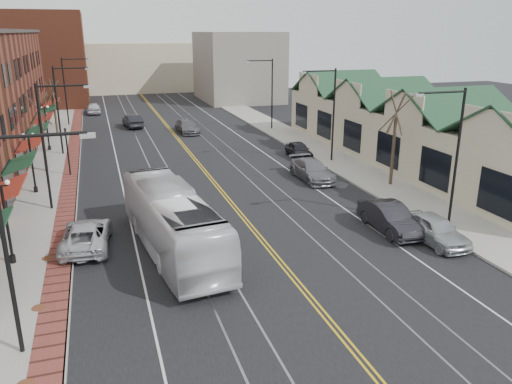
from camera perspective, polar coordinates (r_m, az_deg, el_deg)
ground at (r=22.04m, az=6.73°, el=-12.58°), size 160.00×160.00×0.00m
sidewalk_left at (r=38.98m, az=-22.65°, el=0.01°), size 4.00×120.00×0.15m
sidewalk_right at (r=43.71m, az=10.35°, el=2.97°), size 4.00×120.00×0.15m
building_right at (r=46.31m, az=17.12°, el=6.13°), size 8.00×36.00×4.60m
backdrop_left at (r=87.63m, az=-23.61°, el=13.78°), size 14.00×18.00×14.00m
backdrop_mid at (r=102.72m, az=-13.58°, el=13.74°), size 22.00×14.00×9.00m
backdrop_right at (r=85.56m, az=-2.10°, el=14.14°), size 12.00×16.00×11.00m
streetlight_l_0 at (r=18.46m, az=-25.71°, el=-3.28°), size 3.33×0.25×8.00m
streetlight_l_1 at (r=33.86m, az=-22.50°, el=6.16°), size 3.33×0.25×8.00m
streetlight_l_2 at (r=49.64m, az=-21.29°, el=9.65°), size 3.33×0.25×8.00m
streetlight_l_3 at (r=65.53m, az=-20.66°, el=11.46°), size 3.33×0.25×8.00m
streetlight_r_0 at (r=30.71m, az=21.50°, el=5.19°), size 3.33×0.25×8.00m
streetlight_r_1 at (r=44.06m, az=8.37°, el=9.76°), size 3.33×0.25×8.00m
streetlight_r_2 at (r=58.74m, az=1.43°, el=11.95°), size 3.33×0.25×8.00m
lamppost_l_1 at (r=27.12m, az=-26.57°, el=-3.30°), size 0.84×0.28×4.27m
lamppost_l_2 at (r=38.52m, az=-24.21°, el=2.91°), size 0.84×0.28×4.27m
lamppost_l_3 at (r=52.16m, az=-22.77°, el=6.67°), size 0.84×0.28×4.27m
tree_left_near at (r=44.06m, az=-23.31°, el=6.50°), size 1.78×1.37×6.48m
tree_left_far at (r=59.86m, az=-22.07°, el=9.09°), size 1.66×1.28×6.02m
tree_right_mid at (r=38.12m, az=15.53°, el=6.09°), size 1.90×1.46×6.93m
manhole_mid at (r=23.18m, az=-23.56°, el=-12.01°), size 0.60×0.60×0.02m
manhole_far at (r=27.64m, az=-22.70°, el=-6.98°), size 0.60×0.60×0.02m
traffic_signal at (r=42.18m, az=-20.76°, el=4.72°), size 0.18×0.15×3.80m
transit_bus at (r=26.42m, az=-9.52°, el=-3.32°), size 4.20×12.30×3.36m
parked_suv at (r=28.30m, az=-18.86°, el=-4.68°), size 2.90×5.45×1.46m
parked_car_a at (r=29.14m, az=19.78°, el=-4.03°), size 1.95×4.61×1.56m
parked_car_b at (r=29.96m, az=15.06°, el=-2.88°), size 1.83×4.98×1.63m
parked_car_c at (r=39.26m, az=6.41°, el=2.50°), size 2.20×5.35×1.55m
parked_car_d at (r=46.20m, az=4.93°, el=4.81°), size 1.92×4.27×1.42m
distant_car_left at (r=62.61m, az=-13.93°, el=7.88°), size 2.29×4.94×1.57m
distant_car_right at (r=57.96m, az=-7.88°, el=7.42°), size 2.36×5.17×1.47m
distant_car_far at (r=74.77m, az=-18.06°, el=9.11°), size 1.89×4.66×1.59m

